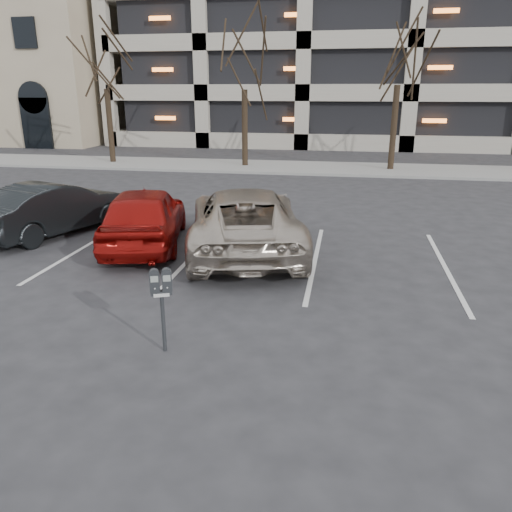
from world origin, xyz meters
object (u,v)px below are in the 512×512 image
Objects in this scene: car_red at (145,216)px; car_dark at (55,208)px; tree_b at (244,38)px; parking_meter at (161,290)px; tree_a at (102,40)px; tree_c at (402,27)px; suv_silver at (245,220)px.

car_red is 1.04× the size of car_dark.
tree_b is 6.53× the size of parking_meter.
tree_a is at bearing 180.00° from tree_b.
car_red is (0.22, -13.26, -5.16)m from tree_b.
car_dark is (-2.53, -12.67, -5.21)m from tree_b.
tree_b is 0.95× the size of tree_c.
parking_meter is 0.21× the size of suv_silver.
suv_silver is (9.70, -13.23, -5.21)m from tree_a.
parking_meter is 4.99m from suv_silver.
car_dark is (4.47, -12.67, -5.27)m from tree_a.
parking_meter is at bearing -82.14° from tree_b.
car_dark is (-5.23, 0.57, -0.06)m from suv_silver.
car_red is (7.22, -13.26, -5.22)m from tree_a.
car_dark is at bearing -19.80° from suv_silver.
tree_c reaches higher than tree_a.
tree_a reaches higher than parking_meter.
tree_c is 19.48m from parking_meter.
tree_a is 1.98× the size of car_dark.
tree_a is 1.91× the size of car_red.
tree_b is at bearing -81.37° from car_dark.
tree_a is 6.59× the size of parking_meter.
car_dark is at bearing 111.40° from parking_meter.
parking_meter is 7.50m from car_dark.
tree_c reaches higher than car_dark.
tree_c is at bearing -130.80° from car_red.
tree_a reaches higher than suv_silver.
car_red is at bearing -13.05° from suv_silver.
suv_silver is at bearing 166.88° from car_red.
car_dark is at bearing -101.30° from tree_b.
car_red is (-6.78, -13.26, -5.49)m from tree_c.
tree_a is 15.97m from car_red.
tree_a is at bearing -67.38° from suv_silver.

